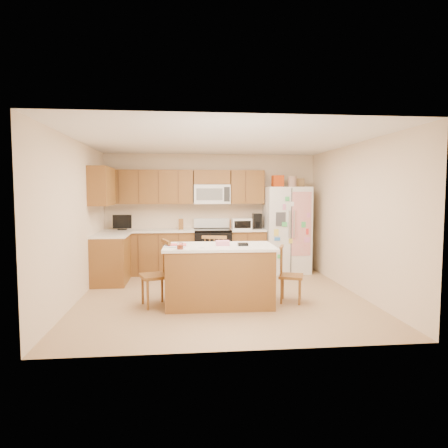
{
  "coord_description": "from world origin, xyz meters",
  "views": [
    {
      "loc": [
        -0.6,
        -6.35,
        1.7
      ],
      "look_at": [
        0.08,
        0.35,
        1.15
      ],
      "focal_mm": 32.0,
      "sensor_mm": 36.0,
      "label": 1
    }
  ],
  "objects": [
    {
      "name": "windsor_chair_back",
      "position": [
        -0.08,
        0.21,
        0.47
      ],
      "size": [
        0.5,
        0.48,
        0.99
      ],
      "color": "brown",
      "rests_on": "ground"
    },
    {
      "name": "cabinetry",
      "position": [
        -0.98,
        1.79,
        0.91
      ],
      "size": [
        3.36,
        1.56,
        2.15
      ],
      "color": "brown",
      "rests_on": "ground"
    },
    {
      "name": "windsor_chair_left",
      "position": [
        -1.0,
        -0.44,
        0.46
      ],
      "size": [
        0.51,
        0.53,
        0.98
      ],
      "color": "brown",
      "rests_on": "ground"
    },
    {
      "name": "windsor_chair_right",
      "position": [
        1.02,
        -0.42,
        0.41
      ],
      "size": [
        0.46,
        0.47,
        0.87
      ],
      "color": "brown",
      "rests_on": "ground"
    },
    {
      "name": "stove",
      "position": [
        0.0,
        1.94,
        0.47
      ],
      "size": [
        0.76,
        0.65,
        1.13
      ],
      "color": "black",
      "rests_on": "ground"
    },
    {
      "name": "island",
      "position": [
        -0.08,
        -0.46,
        0.45
      ],
      "size": [
        1.66,
        0.99,
        0.99
      ],
      "color": "brown",
      "rests_on": "ground"
    },
    {
      "name": "room_shell",
      "position": [
        0.0,
        0.0,
        1.44
      ],
      "size": [
        4.6,
        4.6,
        2.52
      ],
      "color": "beige",
      "rests_on": "ground"
    },
    {
      "name": "refrigerator",
      "position": [
        1.57,
        1.87,
        0.92
      ],
      "size": [
        0.9,
        0.79,
        2.04
      ],
      "color": "white",
      "rests_on": "ground"
    },
    {
      "name": "ground",
      "position": [
        0.0,
        0.0,
        0.0
      ],
      "size": [
        4.5,
        4.5,
        0.0
      ],
      "primitive_type": "plane",
      "color": "#9E744A",
      "rests_on": "ground"
    }
  ]
}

